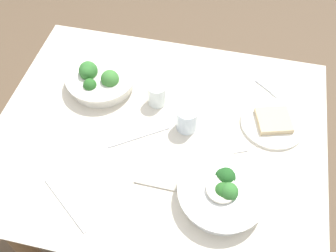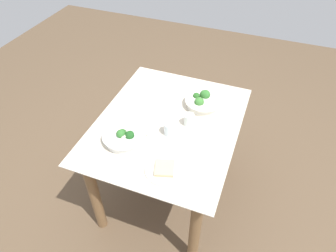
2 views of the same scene
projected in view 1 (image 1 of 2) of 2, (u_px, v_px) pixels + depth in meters
ground_plane at (161, 222)px, 1.90m from camera, size 6.00×6.00×0.00m
dining_table at (159, 155)px, 1.41m from camera, size 1.10×0.90×0.74m
broccoli_bowl_far at (100, 79)px, 1.40m from camera, size 0.25×0.25×0.10m
broccoli_bowl_near at (222, 192)px, 1.13m from camera, size 0.26×0.26×0.09m
bread_side_plate at (273, 122)px, 1.32m from camera, size 0.22×0.22×0.03m
water_glass_center at (187, 119)px, 1.28m from camera, size 0.07×0.07×0.09m
water_glass_side at (157, 94)px, 1.35m from camera, size 0.06×0.06×0.08m
fork_by_far_bowl at (268, 90)px, 1.42m from camera, size 0.09×0.07×0.00m
fork_by_near_bowl at (231, 153)px, 1.25m from camera, size 0.10×0.05×0.00m
table_knife_left at (139, 137)px, 1.29m from camera, size 0.18×0.13×0.00m
table_knife_right at (65, 205)px, 1.15m from camera, size 0.18×0.14×0.00m
napkin_folded_upper at (168, 171)px, 1.21m from camera, size 0.18×0.13×0.01m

